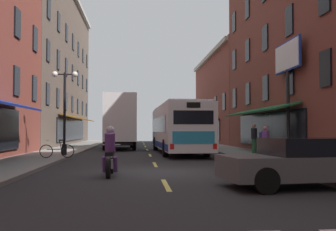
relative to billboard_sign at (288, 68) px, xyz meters
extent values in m
cube|color=#28282B|center=(-7.05, -5.53, -4.83)|extent=(34.80, 80.00, 0.10)
cube|color=#DBCC4C|center=(-7.05, -9.03, -4.78)|extent=(0.14, 2.40, 0.01)
cube|color=#DBCC4C|center=(-7.05, -2.53, -4.78)|extent=(0.14, 2.40, 0.01)
cube|color=#DBCC4C|center=(-7.05, 3.97, -4.78)|extent=(0.14, 2.40, 0.01)
cube|color=#DBCC4C|center=(-7.05, 10.47, -4.78)|extent=(0.14, 2.40, 0.01)
cube|color=#DBCC4C|center=(-7.05, 16.97, -4.78)|extent=(0.14, 2.40, 0.01)
cube|color=#DBCC4C|center=(-7.05, 23.47, -4.78)|extent=(0.14, 2.40, 0.01)
cube|color=#DBCC4C|center=(-7.05, 29.97, -4.78)|extent=(0.14, 2.40, 0.01)
cube|color=gray|center=(-1.15, -5.53, -4.71)|extent=(3.00, 80.00, 0.14)
cube|color=black|center=(-14.41, 2.09, -0.58)|extent=(0.10, 1.00, 1.60)
cube|color=black|center=(-14.41, 5.90, -0.58)|extent=(0.10, 1.00, 1.60)
cube|color=black|center=(-14.41, 2.09, 2.62)|extent=(0.10, 1.00, 1.60)
cube|color=black|center=(-14.41, 5.90, 2.62)|extent=(0.10, 1.00, 1.60)
cube|color=brown|center=(-18.45, 21.14, 3.15)|extent=(8.00, 26.57, 15.87)
cube|color=black|center=(-14.41, 21.14, -3.23)|extent=(0.10, 16.00, 2.10)
cube|color=brown|center=(-13.70, 21.14, -2.03)|extent=(1.38, 14.93, 0.44)
cube|color=black|center=(-14.41, 9.71, -0.58)|extent=(0.10, 1.00, 1.60)
cube|color=black|center=(-14.41, 13.52, -0.58)|extent=(0.10, 1.00, 1.60)
cube|color=black|center=(-14.41, 17.33, -0.58)|extent=(0.10, 1.00, 1.60)
cube|color=black|center=(-14.41, 21.14, -0.58)|extent=(0.10, 1.00, 1.60)
cube|color=black|center=(-14.41, 24.95, -0.58)|extent=(0.10, 1.00, 1.60)
cube|color=black|center=(-14.41, 28.76, -0.58)|extent=(0.10, 1.00, 1.60)
cube|color=black|center=(-14.41, 32.56, -0.58)|extent=(0.10, 1.00, 1.60)
cube|color=black|center=(-14.41, 9.71, 2.62)|extent=(0.10, 1.00, 1.60)
cube|color=black|center=(-14.41, 13.52, 2.62)|extent=(0.10, 1.00, 1.60)
cube|color=black|center=(-14.41, 17.33, 2.62)|extent=(0.10, 1.00, 1.60)
cube|color=black|center=(-14.41, 21.14, 2.62)|extent=(0.10, 1.00, 1.60)
cube|color=black|center=(-14.41, 24.95, 2.62)|extent=(0.10, 1.00, 1.60)
cube|color=black|center=(-14.41, 28.76, 2.62)|extent=(0.10, 1.00, 1.60)
cube|color=black|center=(-14.41, 32.56, 2.62)|extent=(0.10, 1.00, 1.60)
cube|color=black|center=(-14.41, 9.71, 5.82)|extent=(0.10, 1.00, 1.60)
cube|color=black|center=(-14.41, 13.52, 5.82)|extent=(0.10, 1.00, 1.60)
cube|color=black|center=(-14.41, 17.33, 5.82)|extent=(0.10, 1.00, 1.60)
cube|color=black|center=(-14.41, 21.14, 5.82)|extent=(0.10, 1.00, 1.60)
cube|color=black|center=(-14.41, 24.95, 5.82)|extent=(0.10, 1.00, 1.60)
cube|color=black|center=(-14.41, 28.76, 5.82)|extent=(0.10, 1.00, 1.60)
cube|color=black|center=(-14.41, 32.56, 5.82)|extent=(0.10, 1.00, 1.60)
cube|color=brown|center=(4.35, 4.47, 2.77)|extent=(8.00, 19.90, 15.10)
cube|color=black|center=(0.31, 4.47, -3.23)|extent=(0.10, 12.00, 2.10)
cube|color=#1E6638|center=(-0.40, 4.47, -2.03)|extent=(1.38, 11.20, 0.44)
cube|color=black|center=(0.31, -3.53, -0.58)|extent=(0.10, 1.00, 1.60)
cube|color=black|center=(0.31, 0.47, -0.58)|extent=(0.10, 1.00, 1.60)
cube|color=black|center=(0.31, 4.47, -0.58)|extent=(0.10, 1.00, 1.60)
cube|color=black|center=(0.31, 8.47, -0.58)|extent=(0.10, 1.00, 1.60)
cube|color=black|center=(0.31, 12.47, -0.58)|extent=(0.10, 1.00, 1.60)
cube|color=black|center=(0.31, 0.47, 2.62)|extent=(0.10, 1.00, 1.60)
cube|color=black|center=(0.31, 4.47, 2.62)|extent=(0.10, 1.00, 1.60)
cube|color=black|center=(0.31, 8.47, 2.62)|extent=(0.10, 1.00, 1.60)
cube|color=black|center=(0.31, 12.47, 2.62)|extent=(0.10, 1.00, 1.60)
cube|color=black|center=(0.31, 8.47, 5.82)|extent=(0.10, 1.00, 1.60)
cube|color=black|center=(0.31, 12.47, 5.82)|extent=(0.10, 1.00, 1.60)
cube|color=brown|center=(4.35, 24.47, 0.29)|extent=(8.00, 19.90, 10.15)
cube|color=#B2AD9E|center=(0.25, 24.47, 5.02)|extent=(0.44, 19.40, 0.40)
cube|color=black|center=(0.31, 24.47, -3.23)|extent=(0.10, 12.00, 2.10)
cube|color=brown|center=(-0.40, 24.47, -2.03)|extent=(1.38, 11.20, 0.44)
cube|color=black|center=(0.31, 16.47, -0.58)|extent=(0.10, 1.00, 1.60)
cube|color=black|center=(0.31, 20.47, -0.58)|extent=(0.10, 1.00, 1.60)
cube|color=black|center=(0.31, 24.47, -0.58)|extent=(0.10, 1.00, 1.60)
cube|color=black|center=(0.31, 28.47, -0.58)|extent=(0.10, 1.00, 1.60)
cube|color=black|center=(0.31, 32.47, -0.58)|extent=(0.10, 1.00, 1.60)
cylinder|color=black|center=(0.00, 0.00, -2.37)|extent=(0.18, 0.18, 4.55)
cylinder|color=black|center=(0.00, 0.00, -4.52)|extent=(0.40, 0.40, 0.24)
cube|color=navy|center=(0.00, 0.00, 0.60)|extent=(0.10, 3.30, 1.56)
cube|color=silver|center=(-0.06, 0.00, 0.60)|extent=(0.04, 3.14, 1.40)
cube|color=silver|center=(0.06, 0.00, 0.60)|extent=(0.04, 3.14, 1.40)
cube|color=white|center=(-5.16, 5.72, -3.10)|extent=(2.86, 12.00, 2.66)
cube|color=silver|center=(-5.16, 5.72, -1.72)|extent=(2.63, 10.79, 0.16)
cube|color=black|center=(-5.16, 6.02, -2.92)|extent=(2.84, 9.60, 0.96)
cube|color=#193899|center=(-5.16, 5.72, -4.18)|extent=(2.88, 11.60, 0.36)
cube|color=black|center=(-5.31, 11.65, -2.92)|extent=(2.25, 0.18, 1.10)
cube|color=black|center=(-5.00, -0.20, -2.62)|extent=(2.05, 0.17, 0.70)
cube|color=teal|center=(-5.00, -0.21, -3.64)|extent=(2.15, 0.16, 0.64)
cube|color=black|center=(-5.00, -0.21, -2.00)|extent=(0.70, 0.12, 0.28)
cube|color=red|center=(-6.10, -0.25, -4.08)|extent=(0.20, 0.09, 0.28)
cube|color=red|center=(-3.91, -0.19, -4.08)|extent=(0.20, 0.09, 0.28)
cylinder|color=black|center=(-6.43, 9.66, -4.28)|extent=(0.33, 1.01, 1.00)
cylinder|color=black|center=(-4.08, 9.72, -4.28)|extent=(0.33, 1.01, 1.00)
cylinder|color=black|center=(-6.24, 2.23, -4.28)|extent=(0.33, 1.01, 1.00)
cylinder|color=black|center=(-3.89, 2.29, -4.28)|extent=(0.33, 1.01, 1.00)
cube|color=white|center=(-9.39, 14.85, -3.23)|extent=(2.41, 2.52, 2.40)
cube|color=black|center=(-9.44, 16.01, -2.38)|extent=(2.00, 0.20, 0.80)
cube|color=white|center=(-9.19, 10.80, -2.33)|extent=(2.68, 5.83, 3.50)
cube|color=maroon|center=(-7.97, 10.85, -2.16)|extent=(0.23, 3.43, 0.90)
cube|color=black|center=(-9.25, 12.00, -4.23)|extent=(2.27, 7.81, 0.24)
cylinder|color=black|center=(-10.47, 14.60, -4.33)|extent=(0.32, 0.91, 0.90)
cylinder|color=black|center=(-8.28, 14.71, -4.33)|extent=(0.32, 0.91, 0.90)
cylinder|color=black|center=(-10.24, 9.89, -4.33)|extent=(0.32, 0.91, 0.90)
cylinder|color=black|center=(-8.05, 9.99, -4.33)|extent=(0.32, 0.91, 0.90)
cube|color=black|center=(-9.10, 22.14, -4.20)|extent=(1.91, 4.67, 0.69)
cube|color=black|center=(-9.10, 21.96, -3.67)|extent=(1.69, 2.54, 0.42)
cube|color=red|center=(-9.75, 19.83, -3.95)|extent=(0.20, 0.07, 0.14)
cube|color=red|center=(-8.33, 19.87, -3.95)|extent=(0.20, 0.07, 0.14)
cylinder|color=black|center=(-9.99, 23.74, -4.46)|extent=(0.24, 0.65, 0.64)
cylinder|color=black|center=(-8.30, 23.78, -4.46)|extent=(0.24, 0.65, 0.64)
cylinder|color=black|center=(-9.90, 20.51, -4.46)|extent=(0.24, 0.65, 0.64)
cylinder|color=black|center=(-8.22, 20.55, -4.46)|extent=(0.24, 0.65, 0.64)
cube|color=#515154|center=(-3.32, -9.73, -4.24)|extent=(4.72, 2.36, 0.61)
cube|color=black|center=(-3.14, -9.71, -3.72)|extent=(2.62, 1.98, 0.49)
cylinder|color=black|center=(-4.79, -10.79, -4.46)|extent=(0.66, 0.29, 0.64)
cylinder|color=black|center=(-4.98, -9.00, -4.46)|extent=(0.66, 0.29, 0.64)
cylinder|color=black|center=(-8.73, -5.97, -4.47)|extent=(0.11, 0.62, 0.62)
cylinder|color=black|center=(-8.75, -7.42, -4.47)|extent=(0.13, 0.62, 0.62)
cylinder|color=#B2B2B7|center=(-8.73, -6.09, -4.17)|extent=(0.07, 0.33, 0.68)
ellipsoid|color=black|center=(-8.74, -6.52, -3.97)|extent=(0.33, 0.56, 0.28)
cube|color=black|center=(-8.74, -6.92, -4.04)|extent=(0.27, 0.56, 0.12)
cube|color=#B2B2B7|center=(-8.74, -6.70, -4.38)|extent=(0.25, 0.40, 0.30)
cylinder|color=#B2B2B7|center=(-8.73, -6.19, -3.76)|extent=(0.62, 0.05, 0.04)
cylinder|color=#66387F|center=(-8.74, -6.85, -3.65)|extent=(0.35, 0.46, 0.66)
sphere|color=#B2B2B7|center=(-8.74, -6.74, -3.25)|extent=(0.26, 0.26, 0.26)
cylinder|color=#66387F|center=(-8.92, -6.81, -4.38)|extent=(0.15, 0.36, 0.56)
cylinder|color=#66387F|center=(-8.56, -6.82, -4.38)|extent=(0.15, 0.36, 0.56)
torus|color=black|center=(-12.35, 0.14, -4.31)|extent=(0.66, 0.06, 0.66)
torus|color=black|center=(-11.30, 0.12, -4.31)|extent=(0.66, 0.06, 0.66)
cylinder|color=black|center=(-11.83, 0.13, -4.21)|extent=(1.00, 0.06, 0.04)
cylinder|color=black|center=(-11.65, 0.13, -4.03)|extent=(0.14, 0.04, 0.50)
cube|color=black|center=(-11.63, 0.13, -3.76)|extent=(0.20, 0.12, 0.06)
cylinder|color=black|center=(-12.27, 0.14, -3.76)|extent=(0.04, 0.48, 0.03)
cylinder|color=navy|center=(-1.46, -0.71, -4.26)|extent=(0.28, 0.28, 0.77)
cylinder|color=#66387F|center=(-1.46, -0.71, -3.58)|extent=(0.36, 0.36, 0.59)
sphere|color=#CE7072|center=(-1.46, -0.71, -3.16)|extent=(0.21, 0.21, 0.21)
cube|color=navy|center=(-1.56, -0.49, -3.55)|extent=(0.30, 0.25, 0.36)
cylinder|color=#4C4C51|center=(-1.78, 10.01, -4.21)|extent=(0.28, 0.28, 0.86)
cylinder|color=#4C4C51|center=(-1.78, 10.01, -3.46)|extent=(0.36, 0.36, 0.66)
sphere|color=tan|center=(-1.78, 10.01, -2.99)|extent=(0.23, 0.23, 0.23)
cylinder|color=#33663F|center=(-0.83, 3.26, -4.22)|extent=(0.28, 0.28, 0.85)
cylinder|color=black|center=(-0.83, 3.26, -3.47)|extent=(0.36, 0.36, 0.65)
sphere|color=tan|center=(-0.83, 3.26, -3.01)|extent=(0.23, 0.23, 0.23)
cylinder|color=black|center=(-11.86, 2.30, -2.35)|extent=(0.14, 0.14, 4.59)
cylinder|color=black|center=(-11.86, 2.30, -4.34)|extent=(0.28, 0.28, 0.60)
cylinder|color=black|center=(-11.86, 2.30, -0.15)|extent=(1.10, 0.07, 0.07)
sphere|color=white|center=(-12.41, 2.30, -0.15)|extent=(0.32, 0.32, 0.32)
sphere|color=white|center=(-11.31, 2.30, -0.15)|extent=(0.32, 0.32, 0.32)
camera|label=1|loc=(-7.87, -20.03, -3.26)|focal=42.38mm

